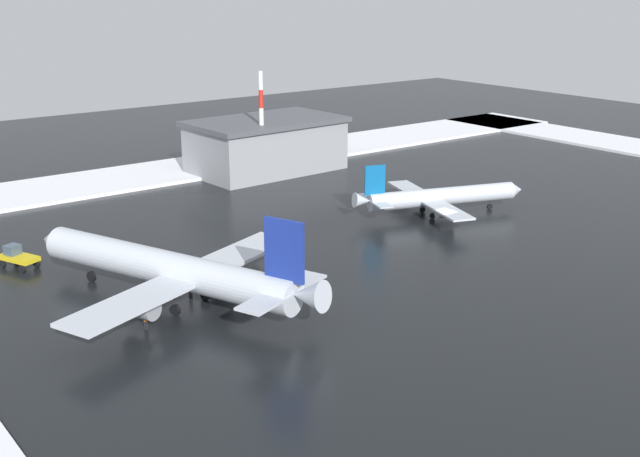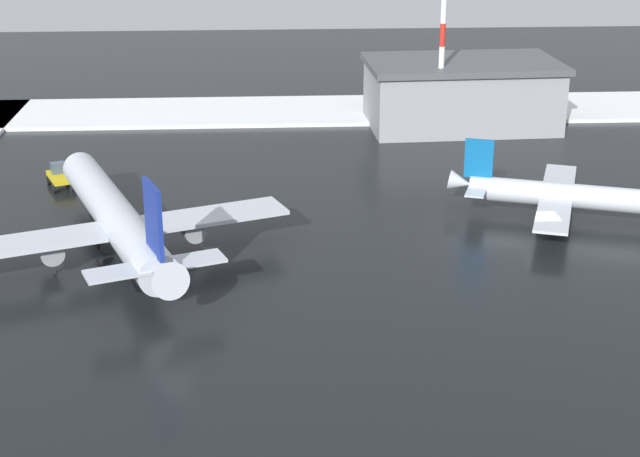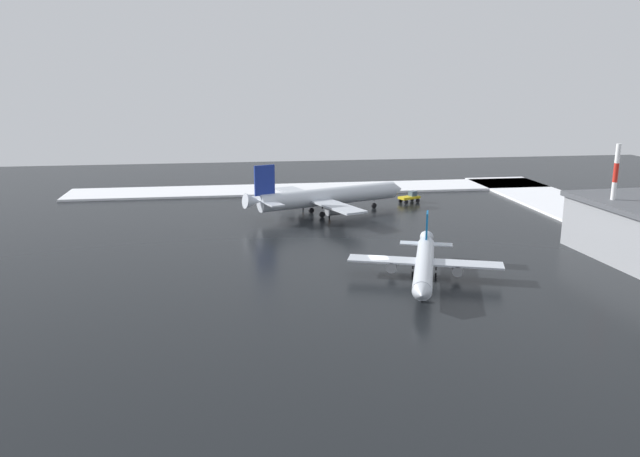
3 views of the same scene
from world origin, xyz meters
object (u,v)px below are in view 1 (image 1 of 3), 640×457
(airplane_foreground_jet, at_px, (172,269))
(airplane_parked_starboard, at_px, (438,197))
(pushback_tug, at_px, (17,256))
(antenna_mast, at_px, (262,126))
(cargo_hangar, at_px, (266,145))
(ground_crew_beside_wing, at_px, (190,288))
(ground_crew_by_nose_gear, at_px, (145,320))

(airplane_foreground_jet, height_order, airplane_parked_starboard, airplane_foreground_jet)
(airplane_parked_starboard, relative_size, pushback_tug, 4.84)
(antenna_mast, bearing_deg, pushback_tug, 22.18)
(airplane_parked_starboard, xyz_separation_m, cargo_hangar, (4.17, -35.98, 1.95))
(ground_crew_beside_wing, bearing_deg, antenna_mast, 4.38)
(ground_crew_by_nose_gear, xyz_separation_m, ground_crew_beside_wing, (-7.03, -4.40, 0.00))
(airplane_foreground_jet, distance_m, ground_crew_beside_wing, 3.33)
(pushback_tug, distance_m, antenna_mast, 48.82)
(pushback_tug, bearing_deg, antenna_mast, -90.44)
(ground_crew_by_nose_gear, bearing_deg, ground_crew_beside_wing, 158.32)
(airplane_foreground_jet, xyz_separation_m, ground_crew_by_nose_gear, (4.97, 4.08, -2.59))
(airplane_parked_starboard, xyz_separation_m, antenna_mast, (7.81, -31.63, 6.12))
(airplane_foreground_jet, distance_m, ground_crew_by_nose_gear, 6.93)
(cargo_hangar, bearing_deg, pushback_tug, 22.38)
(airplane_foreground_jet, relative_size, ground_crew_by_nose_gear, 20.41)
(airplane_parked_starboard, height_order, antenna_mast, antenna_mast)
(airplane_parked_starboard, relative_size, ground_crew_beside_wing, 14.42)
(pushback_tug, relative_size, cargo_hangar, 0.20)
(airplane_parked_starboard, bearing_deg, ground_crew_by_nose_gear, -148.58)
(airplane_parked_starboard, distance_m, cargo_hangar, 36.27)
(airplane_parked_starboard, distance_m, antenna_mast, 33.15)
(antenna_mast, bearing_deg, cargo_hangar, -129.91)
(airplane_foreground_jet, distance_m, cargo_hangar, 57.97)
(airplane_parked_starboard, xyz_separation_m, ground_crew_by_nose_gear, (48.48, 10.66, -1.52))
(pushback_tug, relative_size, ground_crew_by_nose_gear, 2.98)
(airplane_foreground_jet, distance_m, airplane_parked_starboard, 44.02)
(airplane_parked_starboard, height_order, pushback_tug, airplane_parked_starboard)
(ground_crew_by_nose_gear, relative_size, cargo_hangar, 0.07)
(ground_crew_by_nose_gear, relative_size, ground_crew_beside_wing, 1.00)
(pushback_tug, distance_m, ground_crew_by_nose_gear, 24.41)
(airplane_foreground_jet, relative_size, cargo_hangar, 1.36)
(antenna_mast, distance_m, cargo_hangar, 7.04)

